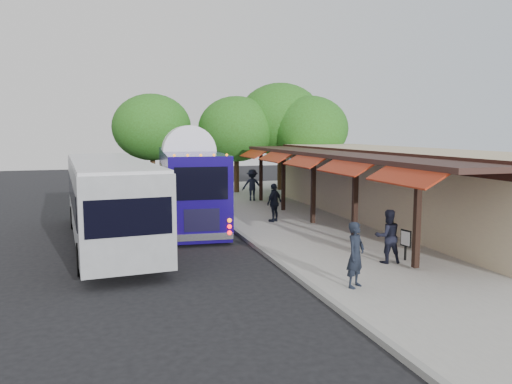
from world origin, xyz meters
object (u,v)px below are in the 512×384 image
object	(u,v)px
ped_b	(388,236)
ped_a	(356,255)
ped_c	(274,203)
sign_board	(406,240)
city_bus	(109,198)
coach_bus	(189,181)
ped_d	(252,185)

from	to	relation	value
ped_b	ped_a	bearing A→B (deg)	50.25
ped_c	sign_board	world-z (taller)	ped_c
city_bus	ped_b	xyz separation A→B (m)	(8.71, -6.38, -0.81)
coach_bus	ped_a	size ratio (longest dim) A/B	6.48
ped_d	sign_board	world-z (taller)	ped_d
ped_a	ped_c	xyz separation A→B (m)	(1.16, 10.22, 0.01)
ped_b	ped_c	distance (m)	8.28
ped_b	sign_board	bearing A→B (deg)	-163.15
ped_c	ped_d	bearing A→B (deg)	-135.11
ped_a	ped_d	world-z (taller)	ped_d
ped_b	sign_board	size ratio (longest dim) A/B	1.73
coach_bus	sign_board	xyz separation A→B (m)	(5.61, -10.27, -1.18)
ped_a	ped_b	distance (m)	3.03
coach_bus	sign_board	distance (m)	11.76
city_bus	ped_a	distance (m)	10.61
coach_bus	city_bus	xyz separation A→B (m)	(-3.86, -4.01, -0.18)
city_bus	sign_board	xyz separation A→B (m)	(9.47, -6.27, -1.00)
ped_a	ped_d	distance (m)	17.73
coach_bus	ped_c	bearing A→B (deg)	-25.54
ped_b	ped_d	world-z (taller)	ped_d
ped_a	ped_c	world-z (taller)	ped_c
coach_bus	ped_b	world-z (taller)	coach_bus
ped_c	ped_d	world-z (taller)	ped_d
city_bus	ped_c	world-z (taller)	city_bus
city_bus	ped_a	size ratio (longest dim) A/B	6.85
coach_bus	sign_board	world-z (taller)	coach_bus
ped_d	sign_board	distance (m)	15.48
ped_c	ped_a	bearing A→B (deg)	46.91
ped_b	ped_c	xyz separation A→B (m)	(-1.10, 8.21, 0.04)
city_bus	coach_bus	bearing A→B (deg)	41.55
ped_c	sign_board	distance (m)	8.31
ped_c	sign_board	bearing A→B (deg)	66.36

